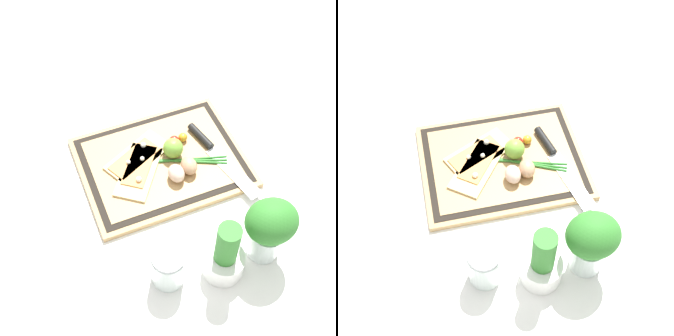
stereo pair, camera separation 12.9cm
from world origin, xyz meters
TOP-DOWN VIEW (x-y plane):
  - ground_plane at (0.00, 0.00)m, footprint 6.00×6.00m
  - cutting_board at (0.00, 0.00)m, footprint 0.46×0.36m
  - pizza_slice_near at (0.06, -0.03)m, footprint 0.21×0.17m
  - pizza_slice_far at (0.08, 0.01)m, footprint 0.19×0.21m
  - knife at (-0.15, 0.02)m, footprint 0.10×0.30m
  - egg_brown at (-0.06, 0.06)m, footprint 0.04×0.06m
  - egg_pink at (-0.01, 0.07)m, footprint 0.04×0.06m
  - lime at (-0.04, -0.01)m, footprint 0.06×0.06m
  - cherry_tomato_red at (-0.05, -0.04)m, footprint 0.03×0.03m
  - cherry_tomato_yellow at (-0.08, -0.05)m, footprint 0.03×0.03m
  - scallion_bunch at (-0.02, 0.01)m, footprint 0.31×0.14m
  - herb_pot at (-0.02, 0.36)m, footprint 0.10×0.10m
  - sauce_jar at (0.11, 0.33)m, footprint 0.08×0.08m
  - herb_glass at (-0.13, 0.35)m, footprint 0.13×0.11m

SIDE VIEW (x-z plane):
  - ground_plane at x=0.00m, z-range 0.00..0.00m
  - cutting_board at x=0.00m, z-range 0.00..0.02m
  - scallion_bunch at x=-0.02m, z-range 0.02..0.03m
  - pizza_slice_near at x=0.06m, z-range 0.01..0.04m
  - pizza_slice_far at x=0.08m, z-range 0.01..0.04m
  - knife at x=-0.15m, z-range 0.02..0.04m
  - cherry_tomato_yellow at x=-0.08m, z-range 0.02..0.05m
  - cherry_tomato_red at x=-0.05m, z-range 0.02..0.05m
  - egg_brown at x=-0.06m, z-range 0.02..0.06m
  - egg_pink at x=-0.01m, z-range 0.02..0.06m
  - lime at x=-0.04m, z-range 0.02..0.08m
  - sauce_jar at x=0.11m, z-range -0.01..0.11m
  - herb_pot at x=-0.02m, z-range -0.03..0.16m
  - herb_glass at x=-0.13m, z-range 0.02..0.21m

